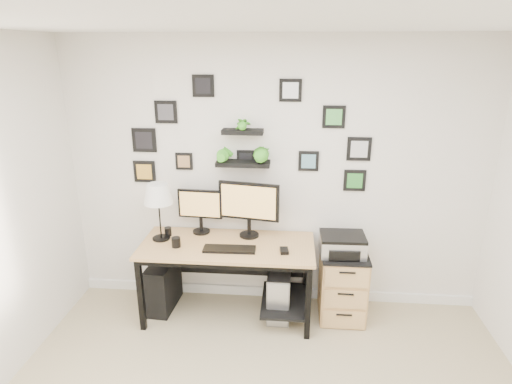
# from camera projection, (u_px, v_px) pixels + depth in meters

# --- Properties ---
(room) EXTENTS (4.00, 4.00, 4.00)m
(room) POSITION_uv_depth(u_px,v_px,m) (274.00, 292.00, 4.47)
(room) COLOR tan
(room) RESTS_ON ground
(desk) EXTENTS (1.60, 0.70, 0.75)m
(desk) POSITION_uv_depth(u_px,v_px,m) (232.00, 255.00, 4.01)
(desk) COLOR tan
(desk) RESTS_ON ground
(monitor_left) EXTENTS (0.43, 0.18, 0.44)m
(monitor_left) POSITION_uv_depth(u_px,v_px,m) (200.00, 208.00, 4.11)
(monitor_left) COLOR black
(monitor_left) RESTS_ON desk
(monitor_right) EXTENTS (0.58, 0.22, 0.54)m
(monitor_right) POSITION_uv_depth(u_px,v_px,m) (249.00, 205.00, 4.01)
(monitor_right) COLOR black
(monitor_right) RESTS_ON desk
(keyboard) EXTENTS (0.47, 0.16, 0.02)m
(keyboard) POSITION_uv_depth(u_px,v_px,m) (229.00, 249.00, 3.82)
(keyboard) COLOR black
(keyboard) RESTS_ON desk
(mouse) EXTENTS (0.08, 0.12, 0.03)m
(mouse) POSITION_uv_depth(u_px,v_px,m) (284.00, 251.00, 3.78)
(mouse) COLOR black
(mouse) RESTS_ON desk
(table_lamp) EXTENTS (0.27, 0.27, 0.55)m
(table_lamp) POSITION_uv_depth(u_px,v_px,m) (158.00, 195.00, 3.91)
(table_lamp) COLOR black
(table_lamp) RESTS_ON desk
(mug) EXTENTS (0.08, 0.08, 0.09)m
(mug) POSITION_uv_depth(u_px,v_px,m) (176.00, 242.00, 3.88)
(mug) COLOR black
(mug) RESTS_ON desk
(pen_cup) EXTENTS (0.07, 0.07, 0.08)m
(pen_cup) POSITION_uv_depth(u_px,v_px,m) (168.00, 231.00, 4.11)
(pen_cup) COLOR black
(pen_cup) RESTS_ON desk
(pc_tower_black) EXTENTS (0.25, 0.50, 0.48)m
(pc_tower_black) POSITION_uv_depth(u_px,v_px,m) (164.00, 285.00, 4.24)
(pc_tower_black) COLOR black
(pc_tower_black) RESTS_ON ground
(pc_tower_grey) EXTENTS (0.22, 0.48, 0.47)m
(pc_tower_grey) POSITION_uv_depth(u_px,v_px,m) (279.00, 292.00, 4.12)
(pc_tower_grey) COLOR gray
(pc_tower_grey) RESTS_ON ground
(file_cabinet) EXTENTS (0.43, 0.53, 0.67)m
(file_cabinet) POSITION_uv_depth(u_px,v_px,m) (342.00, 284.00, 4.08)
(file_cabinet) COLOR tan
(file_cabinet) RESTS_ON ground
(printer) EXTENTS (0.41, 0.34, 0.18)m
(printer) POSITION_uv_depth(u_px,v_px,m) (342.00, 244.00, 3.91)
(printer) COLOR silver
(printer) RESTS_ON file_cabinet
(wall_decor) EXTENTS (2.26, 0.18, 1.06)m
(wall_decor) POSITION_uv_depth(u_px,v_px,m) (245.00, 142.00, 3.93)
(wall_decor) COLOR black
(wall_decor) RESTS_ON ground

